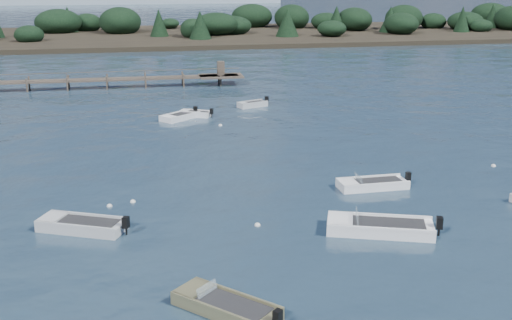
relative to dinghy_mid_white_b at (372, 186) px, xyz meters
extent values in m
plane|color=#172837|center=(-8.35, 49.95, -0.15)|extent=(400.00, 400.00, 0.00)
cube|color=white|center=(0.01, 0.00, -0.06)|extent=(4.32, 1.73, 0.67)
cube|color=white|center=(-1.61, -0.04, 0.33)|extent=(1.07, 1.48, 0.13)
cube|color=black|center=(0.36, 0.01, 0.26)|extent=(2.94, 1.37, 0.11)
cube|color=white|center=(0.03, -0.75, 0.33)|extent=(4.28, 0.23, 0.13)
cube|color=white|center=(-0.01, 0.75, 0.33)|extent=(4.28, 0.23, 0.13)
cube|color=black|center=(2.36, 0.06, 0.45)|extent=(0.27, 0.33, 0.52)
cylinder|color=black|center=(2.36, 0.06, -0.01)|extent=(0.10, 0.10, 0.52)
cube|color=silver|center=(-0.93, -0.02, 0.56)|extent=(0.18, 1.17, 0.40)
cube|color=#716E4B|center=(-11.00, -13.12, -0.05)|extent=(4.27, 4.31, 0.67)
cube|color=#716E4B|center=(-12.18, -11.92, 0.34)|extent=(1.80, 1.79, 0.13)
cube|color=black|center=(-10.76, -13.37, 0.26)|extent=(3.04, 3.07, 0.12)
cube|color=#716E4B|center=(-11.55, -13.65, 0.34)|extent=(3.18, 3.25, 0.13)
cube|color=#716E4B|center=(-10.46, -12.59, 0.34)|extent=(3.18, 3.25, 0.13)
cube|color=black|center=(-9.31, -14.85, 0.46)|extent=(0.42, 0.42, 0.53)
cube|color=silver|center=(-11.69, -12.42, 0.57)|extent=(0.95, 0.93, 0.40)
cube|color=white|center=(-10.36, 21.03, -0.06)|extent=(3.81, 3.58, 0.65)
cube|color=white|center=(-11.42, 20.14, 0.32)|extent=(1.60, 1.67, 0.13)
cube|color=black|center=(-10.14, 21.22, 0.25)|extent=(2.72, 2.58, 0.11)
cube|color=white|center=(-9.88, 20.46, 0.32)|extent=(2.84, 2.43, 0.13)
cube|color=white|center=(-10.85, 21.60, 0.32)|extent=(2.84, 2.43, 0.13)
cube|color=black|center=(-8.82, 22.33, 0.43)|extent=(0.40, 0.41, 0.51)
cylinder|color=black|center=(-8.82, 22.33, -0.01)|extent=(0.13, 0.13, 0.51)
cube|color=#ACB0B3|center=(-17.20, -3.55, -0.04)|extent=(4.79, 3.40, 0.75)
cube|color=#ACB0B3|center=(-18.76, -2.85, 0.39)|extent=(1.61, 1.84, 0.15)
cube|color=black|center=(-16.88, -3.70, 0.31)|extent=(3.34, 2.50, 0.13)
cube|color=#ACB0B3|center=(-17.53, -4.27, 0.39)|extent=(4.14, 1.97, 0.15)
cube|color=#ACB0B3|center=(-16.88, -2.83, 0.39)|extent=(4.14, 1.97, 0.15)
cube|color=black|center=(-14.95, -4.57, 0.52)|extent=(0.42, 0.45, 0.59)
cylinder|color=black|center=(-14.95, -4.57, 0.01)|extent=(0.14, 0.14, 0.59)
cube|color=#ACB0B3|center=(-2.99, 25.02, -0.05)|extent=(3.12, 2.13, 0.68)
cube|color=#ACB0B3|center=(-4.02, 24.62, 0.34)|extent=(1.03, 1.22, 0.14)
cube|color=black|center=(-2.78, 25.10, 0.26)|extent=(2.17, 1.58, 0.12)
cube|color=#ACB0B3|center=(-2.80, 24.53, 0.34)|extent=(2.74, 1.16, 0.14)
cube|color=#ACB0B3|center=(-3.18, 25.50, 0.34)|extent=(2.74, 1.16, 0.14)
cube|color=black|center=(-1.45, 25.62, 0.46)|extent=(0.37, 0.40, 0.53)
cylinder|color=black|center=(-1.45, 25.62, -0.01)|extent=(0.13, 0.13, 0.53)
cube|color=white|center=(-2.09, -6.68, -0.04)|extent=(5.76, 3.69, 0.79)
cube|color=white|center=(-4.02, -6.00, 0.42)|extent=(1.82, 2.15, 0.16)
cube|color=black|center=(-1.68, -6.82, 0.33)|extent=(4.00, 2.74, 0.13)
cube|color=white|center=(-2.40, -7.57, 0.42)|extent=(5.14, 1.91, 0.16)
cube|color=white|center=(-1.77, -5.79, 0.42)|extent=(5.14, 1.91, 0.16)
cube|color=black|center=(0.70, -7.65, 0.56)|extent=(0.42, 0.46, 0.62)
cylinder|color=black|center=(0.70, -7.65, 0.02)|extent=(0.14, 0.14, 0.62)
cube|color=silver|center=(-3.21, -6.29, 0.69)|extent=(0.65, 1.43, 0.47)
cube|color=white|center=(-8.88, 21.91, -0.06)|extent=(2.99, 2.34, 0.65)
cube|color=white|center=(-9.81, 22.43, 0.33)|extent=(1.08, 1.21, 0.13)
cube|color=black|center=(-8.68, 21.80, 0.25)|extent=(2.10, 1.71, 0.11)
cube|color=white|center=(-9.12, 21.47, 0.33)|extent=(2.51, 1.46, 0.13)
cube|color=white|center=(-8.63, 22.35, 0.33)|extent=(2.51, 1.46, 0.13)
cube|color=black|center=(-7.47, 21.13, 0.44)|extent=(0.38, 0.40, 0.51)
cylinder|color=black|center=(-7.47, 21.13, -0.01)|extent=(0.13, 0.13, 0.51)
sphere|color=silver|center=(-1.06, -6.91, -0.15)|extent=(0.32, 0.32, 0.32)
sphere|color=silver|center=(-15.92, -0.28, -0.15)|extent=(0.32, 0.32, 0.32)
sphere|color=silver|center=(9.80, 2.73, -0.15)|extent=(0.32, 0.32, 0.32)
sphere|color=silver|center=(-7.10, 17.93, -0.15)|extent=(0.32, 0.32, 0.32)
sphere|color=silver|center=(-14.61, 0.18, -0.15)|extent=(0.32, 0.32, 0.32)
sphere|color=silver|center=(-8.13, -4.63, -0.15)|extent=(0.32, 0.32, 0.32)
cube|color=#4D4338|center=(-4.35, 37.95, 0.85)|extent=(5.00, 3.20, 0.18)
cube|color=#4D4338|center=(-4.35, 37.95, 1.75)|extent=(0.80, 0.80, 1.60)
cylinder|color=#4D4338|center=(-25.82, 37.10, 0.25)|extent=(0.20, 0.20, 2.20)
cylinder|color=#4D4338|center=(-25.82, 38.81, 0.25)|extent=(0.20, 0.20, 2.20)
cylinder|color=#4D4338|center=(-21.55, 37.10, 0.25)|extent=(0.20, 0.20, 2.20)
cylinder|color=#4D4338|center=(-21.55, 38.81, 0.25)|extent=(0.20, 0.20, 2.20)
cylinder|color=#4D4338|center=(-17.29, 37.10, 0.25)|extent=(0.20, 0.20, 2.20)
cylinder|color=#4D4338|center=(-17.29, 38.81, 0.25)|extent=(0.20, 0.20, 2.20)
cylinder|color=#4D4338|center=(-13.02, 37.10, 0.25)|extent=(0.20, 0.20, 2.20)
cylinder|color=#4D4338|center=(-13.02, 38.81, 0.25)|extent=(0.20, 0.20, 2.20)
cylinder|color=#4D4338|center=(-8.75, 37.10, 0.25)|extent=(0.20, 0.20, 2.20)
cylinder|color=#4D4338|center=(-8.75, 38.81, 0.25)|extent=(0.20, 0.20, 2.20)
cylinder|color=#4D4338|center=(-4.49, 37.10, 0.25)|extent=(0.20, 0.20, 2.20)
cylinder|color=#4D4338|center=(-4.49, 38.81, 0.25)|extent=(0.20, 0.20, 2.20)
cube|color=black|center=(16.65, 89.95, -0.15)|extent=(190.00, 40.00, 1.60)
ellipsoid|color=black|center=(16.65, 89.95, 2.65)|extent=(180.50, 36.00, 4.40)
camera|label=1|loc=(-14.02, -35.57, 12.97)|focal=45.00mm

